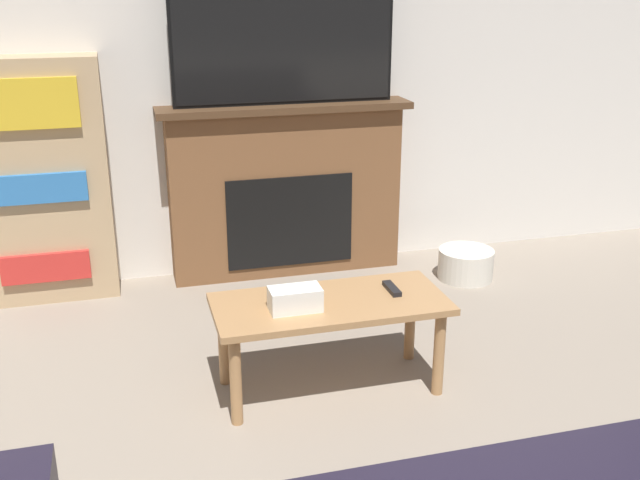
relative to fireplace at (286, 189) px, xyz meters
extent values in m
cube|color=silver|center=(-0.28, 0.14, 0.82)|extent=(6.61, 0.06, 2.70)
cube|color=brown|center=(0.00, 0.00, -0.02)|extent=(1.41, 0.22, 1.02)
cube|color=black|center=(0.00, -0.11, -0.17)|extent=(0.78, 0.01, 0.56)
cube|color=#4C331E|center=(0.00, -0.02, 0.50)|extent=(1.51, 0.28, 0.04)
cube|color=black|center=(0.00, -0.02, 0.88)|extent=(1.30, 0.03, 0.70)
cube|color=black|center=(0.00, -0.03, 0.88)|extent=(1.26, 0.01, 0.67)
cube|color=#A87A4C|center=(-0.13, -1.45, -0.11)|extent=(1.02, 0.46, 0.03)
cylinder|color=#A87A4C|center=(-0.58, -1.62, -0.33)|extent=(0.05, 0.05, 0.40)
cylinder|color=#A87A4C|center=(0.32, -1.62, -0.33)|extent=(0.05, 0.05, 0.40)
cylinder|color=#A87A4C|center=(-0.58, -1.28, -0.33)|extent=(0.05, 0.05, 0.40)
cylinder|color=#A87A4C|center=(0.32, -1.28, -0.33)|extent=(0.05, 0.05, 0.40)
cube|color=white|center=(-0.30, -1.50, -0.05)|extent=(0.22, 0.12, 0.10)
cube|color=black|center=(0.17, -1.42, -0.09)|extent=(0.04, 0.15, 0.02)
cube|color=tan|center=(-1.42, -0.02, 0.15)|extent=(0.77, 0.26, 1.37)
cube|color=red|center=(-1.42, -0.16, -0.30)|extent=(0.48, 0.03, 0.16)
cube|color=#2D70B7|center=(-1.42, -0.16, 0.15)|extent=(0.54, 0.03, 0.16)
cube|color=gold|center=(-1.42, -0.16, 0.61)|extent=(0.55, 0.03, 0.27)
cylinder|color=silver|center=(1.03, -0.42, -0.44)|extent=(0.34, 0.34, 0.18)
camera|label=1|loc=(-0.96, -4.31, 1.25)|focal=42.00mm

